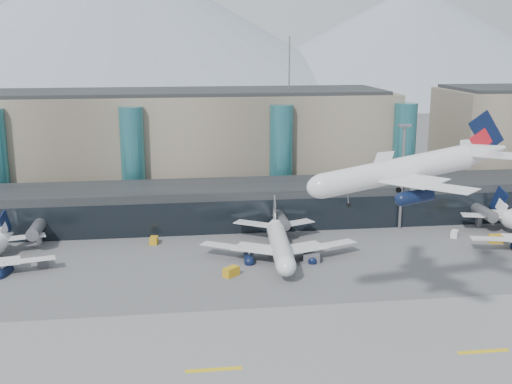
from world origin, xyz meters
TOP-DOWN VIEW (x-y plane):
  - ground at (0.00, 0.00)m, footprint 900.00×900.00m
  - runway_strip at (0.00, -15.00)m, footprint 400.00×40.00m
  - runway_markings at (-0.00, -15.00)m, footprint 128.00×1.00m
  - concourse at (-0.02, 57.73)m, footprint 170.00×27.00m
  - terminal_main at (-25.00, 90.00)m, footprint 130.00×30.00m
  - teal_towers at (-14.99, 74.01)m, footprint 116.40×19.40m
  - mountain_ridge at (15.97, 380.00)m, footprint 910.00×400.00m
  - lightmast_mid at (30.00, 48.00)m, footprint 3.00×1.20m
  - hero_jet at (12.50, -3.52)m, footprint 33.13×34.00m
  - jet_parked_mid at (-2.66, 32.42)m, footprint 35.12×34.62m
  - veh_b at (-29.41, 43.82)m, footprint 1.99×2.90m
  - veh_c at (3.27, 26.65)m, footprint 3.72×2.46m
  - veh_d at (40.33, 39.48)m, footprint 2.74×3.03m
  - veh_e at (47.85, 34.23)m, footprint 3.22×1.85m
  - veh_f at (-51.73, 32.29)m, footprint 3.02×3.98m
  - veh_h at (-14.02, 21.19)m, footprint 3.56×3.47m

SIDE VIEW (x-z plane):
  - ground at x=0.00m, z-range 0.00..0.00m
  - runway_strip at x=0.00m, z-range 0.00..0.04m
  - runway_markings at x=0.00m, z-range 0.04..0.06m
  - veh_d at x=40.33m, z-range 0.00..1.54m
  - veh_b at x=-29.41m, z-range 0.00..1.57m
  - veh_h at x=-14.02m, z-range 0.00..1.80m
  - veh_e at x=47.85m, z-range 0.00..1.81m
  - veh_c at x=3.27m, z-range 0.00..1.90m
  - veh_f at x=-51.73m, z-range 0.00..1.98m
  - jet_parked_mid at x=-2.66m, z-range -1.38..9.96m
  - concourse at x=-0.02m, z-range -0.03..9.97m
  - teal_towers at x=-14.99m, z-range -8.99..37.01m
  - lightmast_mid at x=30.00m, z-range 1.62..27.22m
  - terminal_main at x=-25.00m, z-range -0.06..30.94m
  - hero_jet at x=12.50m, z-range 21.23..32.19m
  - mountain_ridge at x=15.97m, z-range -9.26..100.74m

